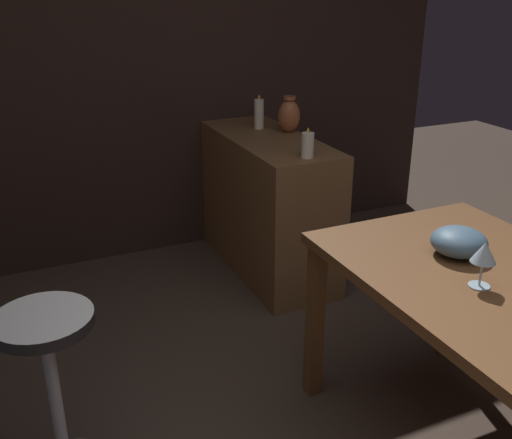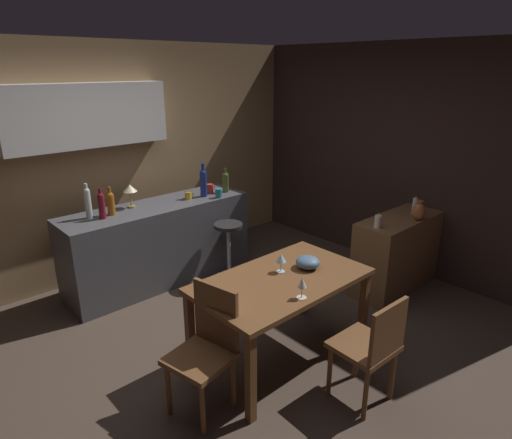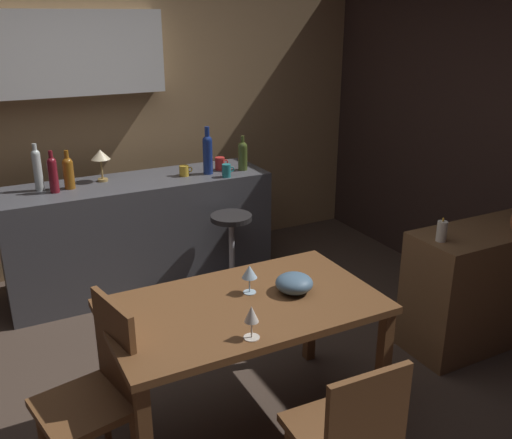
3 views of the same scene
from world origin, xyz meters
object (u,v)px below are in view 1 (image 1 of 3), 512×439
bar_stool (55,397)px  wine_glass_left (484,254)px  pillar_candle_tall (259,114)px  sideboard_cabinet (268,204)px  pillar_candle_short (308,145)px  fruit_bowl (459,242)px  vase_copper (289,115)px

bar_stool → wine_glass_left: (-0.50, -1.31, 0.50)m
wine_glass_left → pillar_candle_tall: (1.94, -0.10, 0.05)m
sideboard_cabinet → pillar_candle_short: pillar_candle_short is taller
fruit_bowl → sideboard_cabinet: bearing=1.3°
bar_stool → vase_copper: size_ratio=3.22×
sideboard_cabinet → bar_stool: (-1.23, 1.38, -0.05)m
sideboard_cabinet → pillar_candle_short: bearing=-179.6°
bar_stool → vase_copper: 2.08m
sideboard_cabinet → vase_copper: 0.54m
sideboard_cabinet → pillar_candle_tall: bearing=-9.8°
sideboard_cabinet → vase_copper: size_ratio=5.22×
wine_glass_left → vase_copper: size_ratio=0.75×
sideboard_cabinet → fruit_bowl: (-1.52, -0.03, 0.38)m
sideboard_cabinet → vase_copper: vase_copper is taller
wine_glass_left → pillar_candle_short: 1.29m
wine_glass_left → fruit_bowl: size_ratio=0.79×
vase_copper → sideboard_cabinet: bearing=109.2°
bar_stool → fruit_bowl: fruit_bowl is taller
bar_stool → pillar_candle_tall: bearing=-44.5°
pillar_candle_short → pillar_candle_tall: bearing=-2.8°
bar_stool → pillar_candle_short: 1.67m
sideboard_cabinet → pillar_candle_tall: (0.21, -0.04, 0.50)m
bar_stool → wine_glass_left: bearing=-111.0°
wine_glass_left → pillar_candle_tall: 1.94m
sideboard_cabinet → pillar_candle_tall: pillar_candle_tall is taller
sideboard_cabinet → wine_glass_left: (-1.74, 0.07, 0.45)m
wine_glass_left → vase_copper: vase_copper is taller
sideboard_cabinet → vase_copper: (0.06, -0.16, 0.51)m
sideboard_cabinet → bar_stool: sideboard_cabinet is taller
wine_glass_left → pillar_candle_short: size_ratio=1.03×
pillar_candle_short → wine_glass_left: bearing=176.9°
pillar_candle_tall → vase_copper: 0.19m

